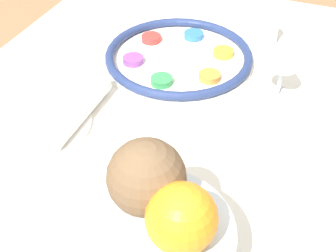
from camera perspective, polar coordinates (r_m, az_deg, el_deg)
The scene contains 12 objects.
dining_table at distance 1.18m, azimuth -1.60°, elevation -13.72°, with size 1.25×0.88×0.76m.
seder_plate at distance 1.06m, azimuth 1.32°, elevation 8.42°, with size 0.33×0.33×0.03m.
wine_glass at distance 0.94m, azimuth 14.02°, elevation 8.37°, with size 0.06×0.06×0.13m.
fruit_stand at distance 0.62m, azimuth -2.32°, elevation -13.81°, with size 0.22×0.22×0.10m.
orange_fruit at distance 0.55m, azimuth 1.66°, elevation -11.17°, with size 0.09×0.09×0.09m.
coconut at distance 0.59m, azimuth -2.65°, elevation -6.27°, with size 0.10×0.10×0.10m.
bread_plate at distance 0.92m, azimuth -15.19°, elevation 0.42°, with size 0.19×0.19×0.02m.
napkin_roll at distance 0.91m, azimuth -11.10°, elevation 2.03°, with size 0.20×0.05×0.05m.
cup_near at distance 1.16m, azimuth 11.61°, elevation 11.50°, with size 0.07×0.07×0.07m.
fork_left at distance 1.00m, azimuth 14.52°, elevation 3.87°, with size 0.06×0.17×0.01m.
fork_right at distance 0.97m, azimuth 14.21°, elevation 2.90°, with size 0.06×0.17×0.01m.
spoon at distance 0.95m, azimuth -12.61°, elevation 2.35°, with size 0.16×0.06×0.01m.
Camera 1 is at (0.63, 0.28, 1.33)m, focal length 50.00 mm.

